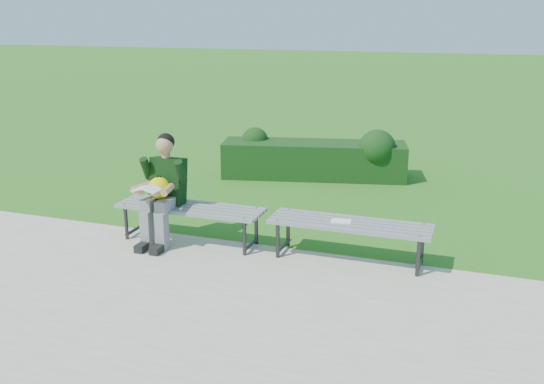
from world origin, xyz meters
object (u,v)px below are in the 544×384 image
bench_left (190,211)px  bench_right (350,227)px  seated_boy (163,186)px  hedge (318,157)px  paper_sheet (341,221)px

bench_left → bench_right: 1.94m
bench_right → seated_boy: seated_boy is taller
hedge → bench_left: (-0.64, -3.53, 0.07)m
bench_left → seated_boy: 0.43m
bench_right → bench_left: bearing=-178.1°
bench_right → seated_boy: size_ratio=1.37×
bench_left → seated_boy: size_ratio=1.37×
seated_boy → paper_sheet: size_ratio=5.49×
bench_left → bench_right: bearing=1.9°
bench_left → paper_sheet: bearing=2.0°
hedge → seated_boy: bearing=-104.5°
hedge → bench_right: bearing=-69.5°
bench_left → paper_sheet: size_ratio=7.51×
seated_boy → hedge: bearing=75.5°
bench_right → paper_sheet: 0.12m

